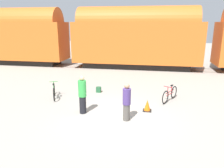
# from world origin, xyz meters

# --- Properties ---
(ground_plane) EXTENTS (80.00, 80.00, 0.00)m
(ground_plane) POSITION_xyz_m (0.00, 0.00, 0.00)
(ground_plane) COLOR gray
(freight_train) EXTENTS (36.35, 2.82, 5.47)m
(freight_train) POSITION_xyz_m (0.00, 11.10, 2.89)
(freight_train) COLOR black
(freight_train) RESTS_ON ground_plane
(rail_near) EXTENTS (48.35, 0.07, 0.01)m
(rail_near) POSITION_xyz_m (0.00, 10.38, 0.01)
(rail_near) COLOR #4C4238
(rail_near) RESTS_ON ground_plane
(rail_far) EXTENTS (48.35, 0.07, 0.01)m
(rail_far) POSITION_xyz_m (0.00, 11.81, 0.01)
(rail_far) COLOR #4C4238
(rail_far) RESTS_ON ground_plane
(bicycle_green) EXTENTS (0.72, 1.55, 0.88)m
(bicycle_green) POSITION_xyz_m (-3.79, 1.82, 0.38)
(bicycle_green) COLOR black
(bicycle_green) RESTS_ON ground_plane
(bicycle_maroon) EXTENTS (0.89, 1.60, 0.87)m
(bicycle_maroon) POSITION_xyz_m (2.51, 2.45, 0.37)
(bicycle_maroon) COLOR black
(bicycle_maroon) RESTS_ON ground_plane
(person_in_green) EXTENTS (0.36, 0.36, 1.78)m
(person_in_green) POSITION_xyz_m (-1.56, 0.04, 0.89)
(person_in_green) COLOR black
(person_in_green) RESTS_ON ground_plane
(person_in_purple) EXTENTS (0.34, 0.34, 1.64)m
(person_in_purple) POSITION_xyz_m (0.51, -0.37, 0.82)
(person_in_purple) COLOR #514C47
(person_in_purple) RESTS_ON ground_plane
(backpack) EXTENTS (0.28, 0.20, 0.34)m
(backpack) POSITION_xyz_m (-1.59, 3.23, 0.17)
(backpack) COLOR #235633
(backpack) RESTS_ON ground_plane
(traffic_cone) EXTENTS (0.40, 0.40, 0.55)m
(traffic_cone) POSITION_xyz_m (1.36, 0.84, 0.25)
(traffic_cone) COLOR black
(traffic_cone) RESTS_ON ground_plane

